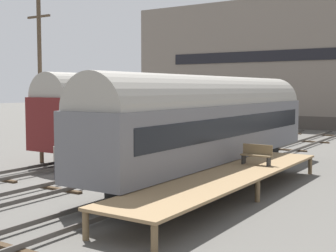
{
  "coord_description": "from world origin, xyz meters",
  "views": [
    {
      "loc": [
        14.81,
        -17.09,
        4.41
      ],
      "look_at": [
        0.0,
        5.69,
        2.2
      ],
      "focal_mm": 50.0,
      "sensor_mm": 36.0,
      "label": 1
    }
  ],
  "objects": [
    {
      "name": "warehouse_building",
      "position": [
        -3.77,
        39.13,
        7.19
      ],
      "size": [
        35.44,
        13.65,
        14.39
      ],
      "color": "#46403A",
      "rests_on": "ground"
    },
    {
      "name": "station_platform",
      "position": [
        6.79,
        -0.24,
        0.89
      ],
      "size": [
        2.73,
        14.34,
        0.97
      ],
      "color": "#8C704C",
      "rests_on": "ground"
    },
    {
      "name": "track_middle",
      "position": [
        0.0,
        0.0,
        0.14
      ],
      "size": [
        2.6,
        60.0,
        0.26
      ],
      "color": "#4C4742",
      "rests_on": "ground"
    },
    {
      "name": "ground_plane",
      "position": [
        0.0,
        0.0,
        0.0
      ],
      "size": [
        200.0,
        200.0,
        0.0
      ],
      "primitive_type": "plane",
      "color": "#56544F"
    },
    {
      "name": "utility_pole",
      "position": [
        -6.4,
        1.81,
        5.01
      ],
      "size": [
        1.8,
        0.24,
        9.69
      ],
      "color": "#473828",
      "rests_on": "ground"
    },
    {
      "name": "train_car_grey",
      "position": [
        4.1,
        3.38,
        2.85
      ],
      "size": [
        2.98,
        18.08,
        5.01
      ],
      "color": "black",
      "rests_on": "ground"
    },
    {
      "name": "bench",
      "position": [
        6.81,
        2.55,
        1.46
      ],
      "size": [
        1.4,
        0.4,
        0.91
      ],
      "color": "brown",
      "rests_on": "station_platform"
    },
    {
      "name": "track_left",
      "position": [
        -4.1,
        0.0,
        0.14
      ],
      "size": [
        2.6,
        60.0,
        0.26
      ],
      "color": "#4C4742",
      "rests_on": "ground"
    },
    {
      "name": "person_worker",
      "position": [
        -1.96,
        -1.2,
        1.12
      ],
      "size": [
        0.32,
        0.32,
        1.84
      ],
      "color": "#282833",
      "rests_on": "ground"
    },
    {
      "name": "track_right",
      "position": [
        4.1,
        0.0,
        0.14
      ],
      "size": [
        2.6,
        60.0,
        0.26
      ],
      "color": "#4C4742",
      "rests_on": "ground"
    },
    {
      "name": "train_car_maroon",
      "position": [
        -4.1,
        8.01,
        3.01
      ],
      "size": [
        2.91,
        16.11,
        5.28
      ],
      "color": "black",
      "rests_on": "ground"
    }
  ]
}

